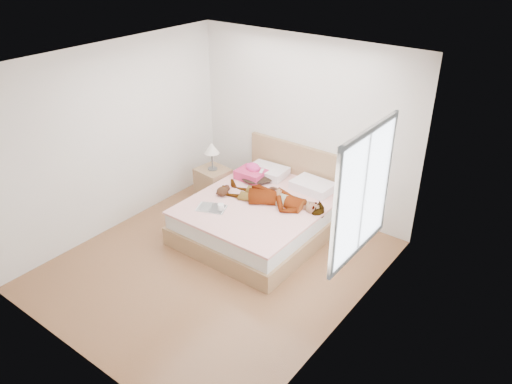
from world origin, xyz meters
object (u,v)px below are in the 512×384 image
phone (262,171)px  plush_toy (223,191)px  woman (273,195)px  bed (264,213)px  coffee_mug (221,207)px  nightstand (213,183)px  towel (252,173)px  magazine (211,208)px

phone → plush_toy: (-0.18, -0.67, -0.10)m
woman → phone: bearing=-139.8°
bed → coffee_mug: 0.72m
nightstand → towel: bearing=20.4°
magazine → coffee_mug: 0.15m
towel → plush_toy: towel is taller
bed → coffee_mug: bed is taller
bed → phone: bearing=130.2°
bed → towel: 0.74m
woman → towel: (-0.68, 0.39, -0.01)m
phone → towel: (-0.18, -0.01, -0.08)m
magazine → plush_toy: (-0.12, 0.39, 0.06)m
towel → coffee_mug: 1.04m
nightstand → coffee_mug: bearing=-43.0°
woman → plush_toy: woman is taller
bed → plush_toy: (-0.53, -0.25, 0.30)m
towel → nightstand: (-0.59, -0.22, -0.27)m
bed → coffee_mug: bearing=-114.7°
woman → towel: bearing=-130.9°
woman → magazine: 0.87m
coffee_mug → bed: bearing=65.3°
woman → towel: 0.78m
phone → nightstand: size_ratio=0.09×
plush_toy → towel: bearing=90.2°
phone → towel: 0.20m
woman → magazine: (-0.56, -0.66, -0.09)m
woman → magazine: woman is taller
magazine → coffee_mug: size_ratio=3.59×
bed → woman: bearing=7.1°
plush_toy → nightstand: nightstand is taller
phone → towel: bearing=172.6°
magazine → nightstand: 1.11m
phone → coffee_mug: (0.08, -1.02, -0.12)m
phone → plush_toy: bearing=-115.8°
woman → plush_toy: (-0.68, -0.27, -0.03)m
magazine → coffee_mug: bearing=18.1°
phone → coffee_mug: phone is taller
coffee_mug → plush_toy: size_ratio=0.54×
magazine → phone: bearing=87.0°
coffee_mug → plush_toy: plush_toy is taller
bed → nightstand: size_ratio=2.07×
plush_toy → woman: bearing=21.9°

